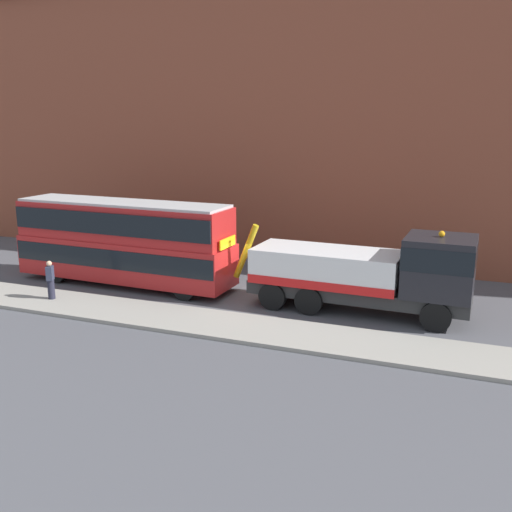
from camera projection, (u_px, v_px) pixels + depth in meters
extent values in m
plane|color=#4C4C51|center=(247.00, 295.00, 26.15)|extent=(120.00, 120.00, 0.00)
cube|color=gray|center=(206.00, 323.00, 22.32)|extent=(60.00, 2.80, 0.15)
cube|color=brown|center=(295.00, 116.00, 30.71)|extent=(60.00, 1.20, 16.00)
cube|color=#2D2D2D|center=(356.00, 292.00, 23.69)|extent=(9.07, 2.51, 0.55)
cube|color=black|center=(439.00, 266.00, 22.14)|extent=(2.68, 2.68, 2.30)
cube|color=black|center=(440.00, 255.00, 22.03)|extent=(2.71, 2.71, 0.90)
cube|color=silver|center=(327.00, 266.00, 23.95)|extent=(6.18, 2.80, 1.40)
cube|color=red|center=(326.00, 278.00, 24.08)|extent=(6.18, 2.85, 0.36)
cylinder|color=#B79914|center=(246.00, 251.00, 25.30)|extent=(1.24, 0.32, 2.52)
sphere|color=orange|center=(442.00, 234.00, 21.84)|extent=(0.24, 0.24, 0.24)
cylinder|color=black|center=(442.00, 300.00, 23.49)|extent=(1.17, 0.38, 1.16)
cylinder|color=black|center=(436.00, 317.00, 21.50)|extent=(1.17, 0.38, 1.16)
cylinder|color=black|center=(324.00, 287.00, 25.39)|extent=(1.17, 0.38, 1.16)
cylinder|color=black|center=(309.00, 301.00, 23.40)|extent=(1.17, 0.38, 1.16)
cylinder|color=black|center=(290.00, 283.00, 26.00)|extent=(1.17, 0.38, 1.16)
cylinder|color=black|center=(273.00, 296.00, 24.01)|extent=(1.17, 0.38, 1.16)
cube|color=#AD1E1E|center=(125.00, 259.00, 27.54)|extent=(11.08, 2.86, 1.90)
cube|color=#AD1E1E|center=(123.00, 222.00, 27.12)|extent=(10.85, 2.75, 1.70)
cube|color=black|center=(124.00, 254.00, 27.48)|extent=(10.97, 2.91, 0.90)
cube|color=black|center=(123.00, 220.00, 27.10)|extent=(10.75, 2.90, 1.00)
cube|color=#B2B2B2|center=(122.00, 203.00, 26.91)|extent=(10.63, 2.65, 0.12)
cube|color=yellow|center=(227.00, 243.00, 25.15)|extent=(0.11, 1.50, 0.44)
cylinder|color=black|center=(207.00, 277.00, 27.20)|extent=(1.05, 0.33, 1.04)
cylinder|color=black|center=(184.00, 289.00, 25.26)|extent=(1.05, 0.33, 1.04)
cylinder|color=black|center=(85.00, 263.00, 29.94)|extent=(1.05, 0.33, 1.04)
cylinder|color=black|center=(56.00, 272.00, 28.01)|extent=(1.05, 0.33, 1.04)
cylinder|color=#232333|center=(51.00, 289.00, 25.00)|extent=(0.40, 0.40, 0.85)
cube|color=#2D3347|center=(50.00, 273.00, 24.83)|extent=(0.40, 0.47, 0.62)
sphere|color=tan|center=(49.00, 264.00, 24.73)|extent=(0.24, 0.24, 0.24)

